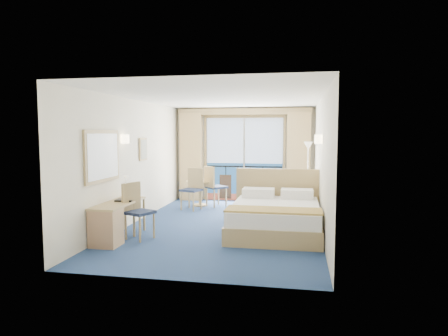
% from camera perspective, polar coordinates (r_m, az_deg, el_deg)
% --- Properties ---
extents(floor, '(6.50, 6.50, 0.00)m').
position_cam_1_polar(floor, '(8.60, -0.03, -8.23)').
color(floor, navy).
rests_on(floor, ground).
extents(room_walls, '(4.04, 6.54, 2.72)m').
position_cam_1_polar(room_walls, '(8.37, -0.03, 3.70)').
color(room_walls, white).
rests_on(room_walls, ground).
extents(balcony_door, '(2.36, 0.03, 2.52)m').
position_cam_1_polar(balcony_door, '(11.58, 2.86, 0.90)').
color(balcony_door, navy).
rests_on(balcony_door, room_walls).
extents(curtain_left, '(0.65, 0.22, 2.55)m').
position_cam_1_polar(curtain_left, '(11.73, -4.72, 1.60)').
color(curtain_left, tan).
rests_on(curtain_left, room_walls).
extents(curtain_right, '(0.65, 0.22, 2.55)m').
position_cam_1_polar(curtain_right, '(11.32, 10.60, 1.40)').
color(curtain_right, tan).
rests_on(curtain_right, room_walls).
extents(pelmet, '(3.80, 0.25, 0.18)m').
position_cam_1_polar(pelmet, '(11.45, 2.85, 8.06)').
color(pelmet, '#A28A58').
rests_on(pelmet, room_walls).
extents(mirror, '(0.05, 1.25, 0.95)m').
position_cam_1_polar(mirror, '(7.60, -16.97, 1.63)').
color(mirror, '#A28A58').
rests_on(mirror, room_walls).
extents(wall_print, '(0.04, 0.42, 0.52)m').
position_cam_1_polar(wall_print, '(9.37, -11.46, 2.65)').
color(wall_print, '#A28A58').
rests_on(wall_print, room_walls).
extents(sconce_left, '(0.18, 0.18, 0.18)m').
position_cam_1_polar(sconce_left, '(8.38, -13.99, 4.05)').
color(sconce_left, '#FFE9B2').
rests_on(sconce_left, room_walls).
extents(sconce_right, '(0.18, 0.18, 0.18)m').
position_cam_1_polar(sconce_right, '(8.09, 13.44, 4.03)').
color(sconce_right, '#FFE9B2').
rests_on(sconce_right, room_walls).
extents(bed, '(1.88, 2.24, 1.18)m').
position_cam_1_polar(bed, '(7.99, 7.38, -6.86)').
color(bed, '#A28A58').
rests_on(bed, ground).
extents(nightstand, '(0.41, 0.39, 0.54)m').
position_cam_1_polar(nightstand, '(9.48, 11.86, -5.42)').
color(nightstand, tan).
rests_on(nightstand, ground).
extents(phone, '(0.23, 0.19, 0.09)m').
position_cam_1_polar(phone, '(9.44, 11.94, -3.53)').
color(phone, silver).
rests_on(phone, nightstand).
extents(armchair, '(0.96, 0.97, 0.65)m').
position_cam_1_polar(armchair, '(9.92, 11.02, -4.63)').
color(armchair, '#434751').
rests_on(armchair, ground).
extents(floor_lamp, '(0.24, 0.24, 1.75)m').
position_cam_1_polar(floor_lamp, '(10.44, 11.92, 1.37)').
color(floor_lamp, silver).
rests_on(floor_lamp, ground).
extents(desk, '(0.50, 1.47, 0.69)m').
position_cam_1_polar(desk, '(7.41, -16.13, -7.58)').
color(desk, '#A28A58').
rests_on(desk, ground).
extents(desk_chair, '(0.60, 0.59, 1.04)m').
position_cam_1_polar(desk_chair, '(7.67, -12.45, -5.49)').
color(desk_chair, '#1F2A48').
rests_on(desk_chair, ground).
extents(folder, '(0.35, 0.27, 0.03)m').
position_cam_1_polar(folder, '(7.81, -13.99, -4.47)').
color(folder, black).
rests_on(folder, desk).
extents(desk_lamp, '(0.12, 0.12, 0.43)m').
position_cam_1_polar(desk_lamp, '(8.02, -13.88, -2.01)').
color(desk_lamp, silver).
rests_on(desk_lamp, desk).
extents(round_table, '(0.75, 0.75, 0.68)m').
position_cam_1_polar(round_table, '(10.87, -3.43, -2.70)').
color(round_table, '#A28A58').
rests_on(round_table, ground).
extents(table_chair_a, '(0.67, 0.67, 1.09)m').
position_cam_1_polar(table_chair_a, '(10.68, -1.53, -2.29)').
color(table_chair_a, '#1F2A48').
rests_on(table_chair_a, ground).
extents(table_chair_b, '(0.58, 0.58, 1.06)m').
position_cam_1_polar(table_chair_b, '(10.36, -4.45, -2.60)').
color(table_chair_b, '#1F2A48').
rests_on(table_chair_b, ground).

